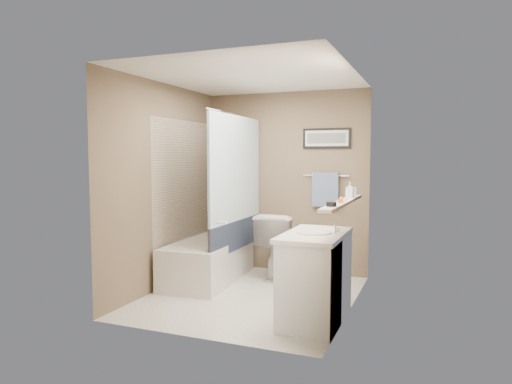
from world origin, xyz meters
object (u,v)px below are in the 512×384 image
at_px(bathtub, 209,260).
at_px(toilet, 282,245).
at_px(soap_bottle, 350,190).
at_px(vanity, 315,279).
at_px(hair_brush_front, 341,200).
at_px(candle_bowl_near, 331,204).
at_px(glass_jar, 353,192).

xyz_separation_m(bathtub, toilet, (0.81, 0.47, 0.17)).
bearing_deg(soap_bottle, toilet, 144.87).
height_order(vanity, hair_brush_front, hair_brush_front).
xyz_separation_m(bathtub, soap_bottle, (1.79, -0.21, 0.95)).
xyz_separation_m(toilet, hair_brush_front, (0.98, -1.18, 0.72)).
bearing_deg(hair_brush_front, candle_bowl_near, -90.00).
distance_m(bathtub, hair_brush_front, 2.11).
height_order(vanity, soap_bottle, soap_bottle).
relative_size(toilet, hair_brush_front, 3.80).
xyz_separation_m(toilet, candle_bowl_near, (0.98, -1.59, 0.72)).
distance_m(bathtub, soap_bottle, 2.03).
distance_m(bathtub, candle_bowl_near, 2.29).
bearing_deg(candle_bowl_near, vanity, 132.86).
height_order(vanity, glass_jar, glass_jar).
height_order(bathtub, toilet, toilet).
bearing_deg(toilet, soap_bottle, 147.24).
xyz_separation_m(glass_jar, soap_bottle, (0.00, -0.19, 0.03)).
height_order(toilet, candle_bowl_near, candle_bowl_near).
bearing_deg(hair_brush_front, soap_bottle, 90.00).
height_order(vanity, candle_bowl_near, candle_bowl_near).
distance_m(hair_brush_front, glass_jar, 0.68).
xyz_separation_m(bathtub, hair_brush_front, (1.79, -0.70, 0.89)).
relative_size(toilet, candle_bowl_near, 9.29).
bearing_deg(vanity, soap_bottle, 76.47).
xyz_separation_m(vanity, candle_bowl_near, (0.19, -0.20, 0.73)).
height_order(bathtub, soap_bottle, soap_bottle).
distance_m(bathtub, glass_jar, 2.01).
bearing_deg(bathtub, hair_brush_front, -25.66).
bearing_deg(glass_jar, hair_brush_front, -90.00).
bearing_deg(bathtub, toilet, 26.21).
relative_size(vanity, hair_brush_front, 4.09).
relative_size(vanity, glass_jar, 9.00).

